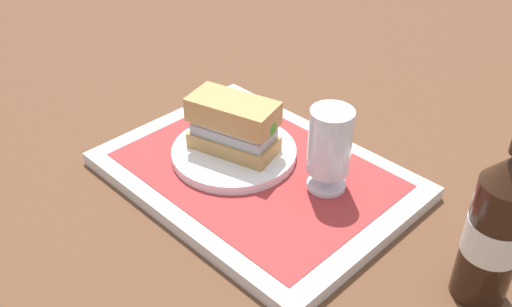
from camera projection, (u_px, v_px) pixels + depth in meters
The scene contains 7 objects.
ground_plane at pixel (256, 181), 0.87m from camera, with size 3.00×3.00×0.00m, color brown.
tray at pixel (256, 175), 0.86m from camera, with size 0.44×0.32×0.02m, color silver.
placemat at pixel (256, 170), 0.86m from camera, with size 0.38×0.27×0.00m, color #9E2D2D.
plate at pixel (235, 152), 0.88m from camera, with size 0.19×0.19×0.01m, color white.
sandwich at pixel (237, 125), 0.85m from camera, with size 0.14×0.10×0.08m.
beer_glass at pixel (329, 147), 0.79m from camera, with size 0.06×0.06×0.12m.
beer_bottle at pixel (497, 227), 0.63m from camera, with size 0.07×0.07×0.27m.
Camera 1 is at (0.49, -0.49, 0.53)m, focal length 40.61 mm.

